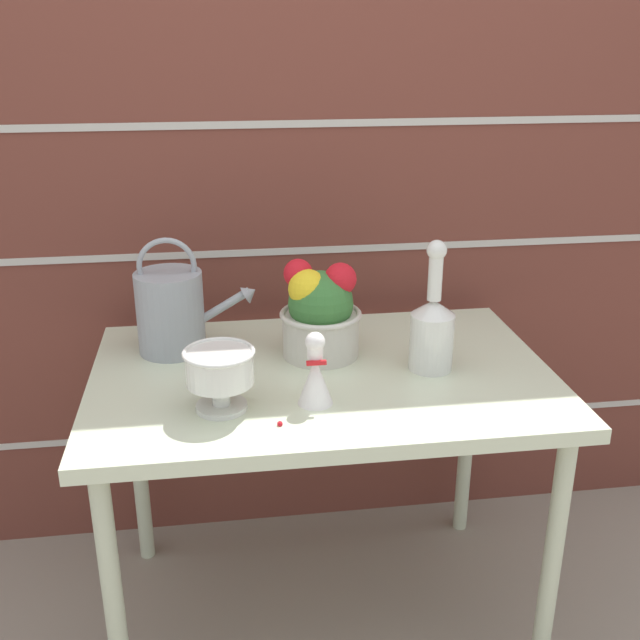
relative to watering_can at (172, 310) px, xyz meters
The scene contains 9 objects.
ground_plane 0.94m from the watering_can, 26.43° to the right, with size 12.00×12.00×0.00m, color gray.
brick_wall 0.53m from the watering_can, 39.79° to the left, with size 3.60×0.08×2.20m.
patio_table 0.45m from the watering_can, 26.43° to the right, with size 1.12×0.74×0.74m.
watering_can is the anchor object (origin of this frame).
crystal_pedestal_bowl 0.36m from the watering_can, 71.42° to the right, with size 0.16×0.16×0.14m.
flower_planter 0.38m from the watering_can, 12.42° to the right, with size 0.21×0.21×0.25m.
glass_decanter 0.66m from the watering_can, 17.79° to the right, with size 0.11×0.11×0.33m.
figurine_vase 0.47m from the watering_can, 46.71° to the right, with size 0.08×0.08×0.17m.
fallen_petal 0.51m from the watering_can, 61.52° to the right, with size 0.01×0.01×0.01m.
Camera 1 is at (-0.24, -1.64, 1.52)m, focal length 42.00 mm.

